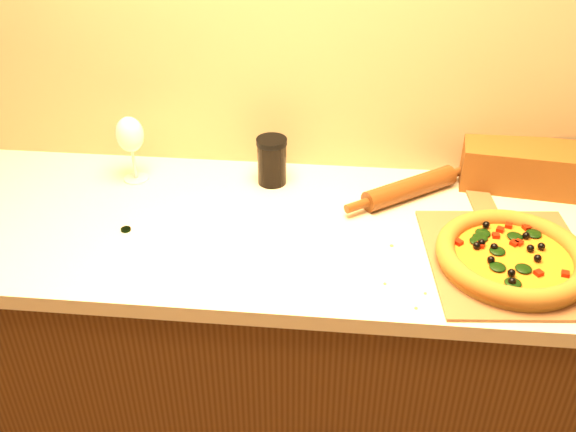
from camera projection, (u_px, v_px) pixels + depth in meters
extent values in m
plane|color=#9E8460|center=(302.00, 12.00, 1.67)|extent=(4.00, 0.00, 4.00)
cube|color=#4A280F|center=(289.00, 355.00, 1.91)|extent=(2.80, 0.65, 0.86)
cube|color=beige|center=(289.00, 231.00, 1.66)|extent=(2.84, 0.68, 0.04)
cube|color=brown|center=(509.00, 261.00, 1.51)|extent=(0.41, 0.45, 0.01)
cube|color=brown|center=(481.00, 200.00, 1.74)|extent=(0.08, 0.17, 0.01)
cylinder|color=#AF7C2B|center=(511.00, 262.00, 1.49)|extent=(0.33, 0.33, 0.02)
cylinder|color=gold|center=(512.00, 257.00, 1.48)|extent=(0.28, 0.28, 0.01)
torus|color=brown|center=(513.00, 255.00, 1.48)|extent=(0.35, 0.35, 0.04)
ellipsoid|color=black|center=(533.00, 248.00, 1.50)|extent=(0.04, 0.04, 0.01)
sphere|color=black|center=(497.00, 257.00, 1.46)|extent=(0.02, 0.02, 0.02)
cube|color=#911305|center=(527.00, 269.00, 1.43)|extent=(0.02, 0.02, 0.01)
cylinder|color=black|center=(126.00, 229.00, 1.63)|extent=(0.03, 0.03, 0.01)
cylinder|color=#522E0E|center=(410.00, 188.00, 1.74)|extent=(0.27, 0.22, 0.06)
cylinder|color=#522E0E|center=(458.00, 172.00, 1.82)|extent=(0.07, 0.06, 0.02)
cylinder|color=#522E0E|center=(357.00, 206.00, 1.67)|extent=(0.07, 0.06, 0.02)
cube|color=brown|center=(545.00, 169.00, 1.77)|extent=(0.46, 0.20, 0.12)
cylinder|color=silver|center=(136.00, 178.00, 1.84)|extent=(0.07, 0.07, 0.00)
cylinder|color=silver|center=(134.00, 164.00, 1.82)|extent=(0.01, 0.01, 0.09)
ellipsoid|color=silver|center=(130.00, 134.00, 1.76)|extent=(0.08, 0.08, 0.10)
cylinder|color=black|center=(272.00, 163.00, 1.79)|extent=(0.08, 0.08, 0.12)
cylinder|color=black|center=(272.00, 141.00, 1.76)|extent=(0.09, 0.09, 0.02)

